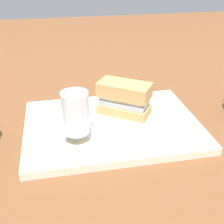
{
  "coord_description": "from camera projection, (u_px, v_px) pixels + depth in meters",
  "views": [
    {
      "loc": [
        0.13,
        0.64,
        0.41
      ],
      "look_at": [
        0.0,
        0.0,
        0.05
      ],
      "focal_mm": 47.36,
      "sensor_mm": 36.0,
      "label": 1
    }
  ],
  "objects": [
    {
      "name": "napkin_folded",
      "position": [
        65.0,
        111.0,
        0.8
      ],
      "size": [
        0.09,
        0.07,
        0.01
      ],
      "primitive_type": "cube",
      "color": "white",
      "rests_on": "placemat"
    },
    {
      "name": "beer_glass",
      "position": [
        76.0,
        115.0,
        0.64
      ],
      "size": [
        0.06,
        0.06,
        0.12
      ],
      "color": "silver",
      "rests_on": "placemat"
    },
    {
      "name": "plate",
      "position": [
        124.0,
        115.0,
        0.77
      ],
      "size": [
        0.19,
        0.19,
        0.01
      ],
      "primitive_type": "cylinder",
      "color": "silver",
      "rests_on": "placemat"
    },
    {
      "name": "sandwich",
      "position": [
        123.0,
        98.0,
        0.75
      ],
      "size": [
        0.14,
        0.13,
        0.08
      ],
      "rotation": [
        0.0,
        0.0,
        -0.6
      ],
      "color": "tan",
      "rests_on": "plate"
    },
    {
      "name": "tray",
      "position": [
        112.0,
        126.0,
        0.76
      ],
      "size": [
        0.44,
        0.32,
        0.02
      ],
      "primitive_type": "cube",
      "color": "beige",
      "rests_on": "ground_plane"
    },
    {
      "name": "ground_plane",
      "position": [
        112.0,
        129.0,
        0.77
      ],
      "size": [
        3.0,
        3.0,
        0.0
      ],
      "primitive_type": "plane",
      "color": "brown"
    },
    {
      "name": "placemat",
      "position": [
        112.0,
        122.0,
        0.76
      ],
      "size": [
        0.38,
        0.27,
        0.0
      ],
      "primitive_type": "cube",
      "color": "silver",
      "rests_on": "tray"
    }
  ]
}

